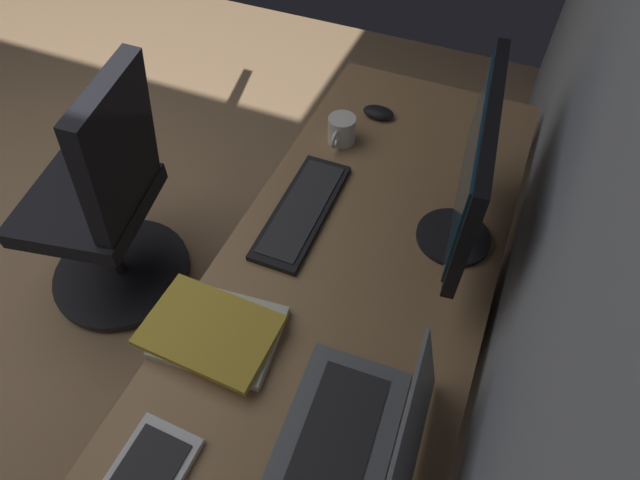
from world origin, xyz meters
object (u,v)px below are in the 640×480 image
object	(u,v)px
monitor_primary	(473,171)
mouse_main	(378,112)
laptop_leftmost	(366,432)
keyboard_main	(302,210)
coffee_mug	(341,130)
office_chair	(107,207)
book_stack_near	(215,331)
drawer_pedestal	(366,317)

from	to	relation	value
monitor_primary	mouse_main	xyz separation A→B (m)	(-0.42, -0.35, -0.23)
laptop_leftmost	keyboard_main	xyz separation A→B (m)	(-0.53, -0.38, -0.04)
keyboard_main	coffee_mug	size ratio (longest dim) A/B	3.32
keyboard_main	mouse_main	world-z (taller)	mouse_main
laptop_leftmost	office_chair	distance (m)	1.28
monitor_primary	laptop_leftmost	distance (m)	0.63
mouse_main	book_stack_near	distance (m)	0.93
mouse_main	book_stack_near	bearing A→B (deg)	-5.26
keyboard_main	coffee_mug	world-z (taller)	coffee_mug
keyboard_main	book_stack_near	bearing A→B (deg)	-3.53
laptop_leftmost	mouse_main	size ratio (longest dim) A/B	3.38
drawer_pedestal	keyboard_main	xyz separation A→B (m)	(-0.03, -0.23, 0.39)
monitor_primary	laptop_leftmost	bearing A→B (deg)	-3.46
laptop_leftmost	keyboard_main	world-z (taller)	laptop_leftmost
drawer_pedestal	mouse_main	bearing A→B (deg)	-161.78
office_chair	drawer_pedestal	bearing A→B (deg)	90.05
drawer_pedestal	mouse_main	distance (m)	0.68
keyboard_main	coffee_mug	xyz separation A→B (m)	(-0.33, -0.01, 0.03)
monitor_primary	mouse_main	distance (m)	0.60
laptop_leftmost	book_stack_near	size ratio (longest dim) A/B	1.12
monitor_primary	coffee_mug	world-z (taller)	monitor_primary
drawer_pedestal	coffee_mug	xyz separation A→B (m)	(-0.36, -0.24, 0.43)
keyboard_main	coffee_mug	bearing A→B (deg)	-178.22
laptop_leftmost	drawer_pedestal	bearing A→B (deg)	-163.61
keyboard_main	drawer_pedestal	bearing A→B (deg)	83.00
laptop_leftmost	coffee_mug	world-z (taller)	laptop_leftmost
mouse_main	laptop_leftmost	bearing A→B (deg)	17.33
laptop_leftmost	coffee_mug	distance (m)	0.94
mouse_main	office_chair	size ratio (longest dim) A/B	0.11
coffee_mug	drawer_pedestal	bearing A→B (deg)	34.05
drawer_pedestal	laptop_leftmost	world-z (taller)	laptop_leftmost
laptop_leftmost	mouse_main	xyz separation A→B (m)	(-1.02, -0.32, -0.04)
laptop_leftmost	keyboard_main	distance (m)	0.65
book_stack_near	office_chair	world-z (taller)	office_chair
coffee_mug	office_chair	world-z (taller)	office_chair
drawer_pedestal	book_stack_near	world-z (taller)	book_stack_near
laptop_leftmost	monitor_primary	bearing A→B (deg)	176.54
drawer_pedestal	coffee_mug	distance (m)	0.61
monitor_primary	drawer_pedestal	bearing A→B (deg)	-60.70
keyboard_main	office_chair	bearing A→B (deg)	-87.80
book_stack_near	mouse_main	bearing A→B (deg)	174.74
laptop_leftmost	office_chair	size ratio (longest dim) A/B	0.36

